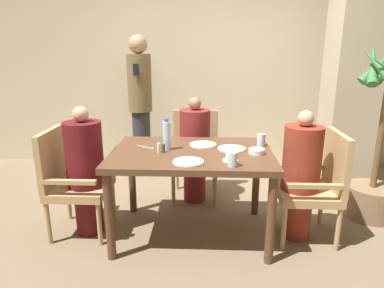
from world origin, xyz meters
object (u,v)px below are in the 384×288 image
object	(u,v)px
chair_right_side	(317,183)
diner_in_far_chair	(195,149)
plate_main_left	(188,162)
chair_far_side	(195,151)
water_bottle	(167,136)
diner_in_right_chair	(301,174)
glass_tall_near	(261,140)
standing_host	(140,102)
bowl_small	(257,151)
potted_palm	(377,160)
plate_main_right	(203,145)
diner_in_left_chair	(86,170)
teacup_with_saucer	(230,158)
glass_tall_mid	(233,159)
plate_dessert_center	(232,149)
chair_left_side	(70,178)

from	to	relation	value
chair_right_side	diner_in_far_chair	bearing A→B (deg)	146.09
diner_in_far_chair	plate_main_left	bearing A→B (deg)	-90.76
chair_far_side	water_bottle	size ratio (longest dim) A/B	3.49
water_bottle	diner_in_right_chair	bearing A→B (deg)	-1.44
chair_right_side	glass_tall_near	size ratio (longest dim) A/B	8.61
chair_right_side	water_bottle	distance (m)	1.34
chair_far_side	glass_tall_near	xyz separation A→B (m)	(0.61, -0.67, 0.32)
plate_main_left	water_bottle	size ratio (longest dim) A/B	0.88
diner_in_far_chair	standing_host	distance (m)	1.17
chair_far_side	plate_main_left	world-z (taller)	chair_far_side
plate_main_left	bowl_small	world-z (taller)	bowl_small
chair_far_side	potted_palm	bearing A→B (deg)	-14.86
diner_in_right_chair	plate_main_right	distance (m)	0.88
diner_in_far_chair	plate_main_right	size ratio (longest dim) A/B	4.73
water_bottle	standing_host	bearing A→B (deg)	108.65
diner_in_far_chair	plate_main_left	distance (m)	1.04
chair_far_side	diner_in_right_chair	distance (m)	1.27
diner_in_left_chair	teacup_with_saucer	xyz separation A→B (m)	(1.24, -0.25, 0.21)
standing_host	glass_tall_mid	distance (m)	2.20
chair_far_side	diner_in_far_chair	xyz separation A→B (m)	(-0.00, -0.14, 0.07)
diner_in_right_chair	glass_tall_near	world-z (taller)	diner_in_right_chair
chair_right_side	plate_dessert_center	xyz separation A→B (m)	(-0.73, 0.07, 0.27)
chair_left_side	standing_host	distance (m)	1.66
plate_main_right	bowl_small	bearing A→B (deg)	-27.58
plate_dessert_center	water_bottle	world-z (taller)	water_bottle
diner_in_left_chair	standing_host	distance (m)	1.61
chair_right_side	glass_tall_near	world-z (taller)	chair_right_side
teacup_with_saucer	water_bottle	distance (m)	0.60
chair_left_side	glass_tall_near	distance (m)	1.72
standing_host	plate_dessert_center	distance (m)	1.84
glass_tall_near	bowl_small	bearing A→B (deg)	-106.60
chair_right_side	glass_tall_near	bearing A→B (deg)	157.49
glass_tall_near	diner_in_right_chair	bearing A→B (deg)	-31.05
standing_host	plate_main_left	world-z (taller)	standing_host
chair_far_side	chair_right_side	bearing A→B (deg)	-38.90
plate_main_left	potted_palm	bearing A→B (deg)	21.52
diner_in_left_chair	glass_tall_mid	distance (m)	1.32
diner_in_left_chair	standing_host	xyz separation A→B (m)	(0.20, 1.56, 0.36)
chair_left_side	plate_main_left	xyz separation A→B (m)	(1.06, -0.30, 0.27)
chair_far_side	plate_main_left	size ratio (longest dim) A/B	3.96
potted_palm	plate_main_left	bearing A→B (deg)	-158.48
glass_tall_near	diner_in_left_chair	bearing A→B (deg)	-172.88
diner_in_right_chair	plate_main_right	bearing A→B (deg)	167.42
plate_dessert_center	diner_in_left_chair	bearing A→B (deg)	-176.86
chair_left_side	plate_dessert_center	size ratio (longest dim) A/B	3.96
chair_right_side	standing_host	xyz separation A→B (m)	(-1.80, 1.56, 0.44)
diner_in_far_chair	chair_far_side	bearing A→B (deg)	90.00
plate_main_right	bowl_small	size ratio (longest dim) A/B	1.82
diner_in_far_chair	glass_tall_mid	xyz separation A→B (m)	(0.32, -1.09, 0.25)
diner_in_left_chair	plate_main_left	xyz separation A→B (m)	(0.91, -0.30, 0.19)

